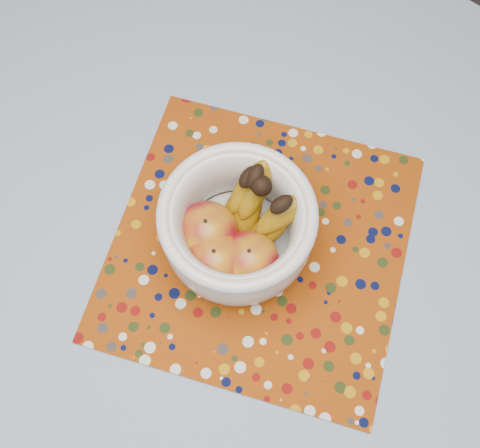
# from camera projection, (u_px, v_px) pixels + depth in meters

# --- Properties ---
(table) EXTENTS (1.20, 1.20, 0.75)m
(table) POSITION_uv_depth(u_px,v_px,m) (234.00, 311.00, 0.85)
(table) COLOR brown
(table) RESTS_ON ground
(tablecloth) EXTENTS (1.32, 1.32, 0.01)m
(tablecloth) POSITION_uv_depth(u_px,v_px,m) (234.00, 298.00, 0.78)
(tablecloth) COLOR #6383A5
(tablecloth) RESTS_ON table
(placemat) EXTENTS (0.53, 0.53, 0.00)m
(placemat) POSITION_uv_depth(u_px,v_px,m) (259.00, 246.00, 0.80)
(placemat) COLOR #833307
(placemat) RESTS_ON tablecloth
(fruit_bowl) EXTENTS (0.20, 0.21, 0.14)m
(fruit_bowl) POSITION_uv_depth(u_px,v_px,m) (241.00, 226.00, 0.73)
(fruit_bowl) COLOR silver
(fruit_bowl) RESTS_ON placemat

